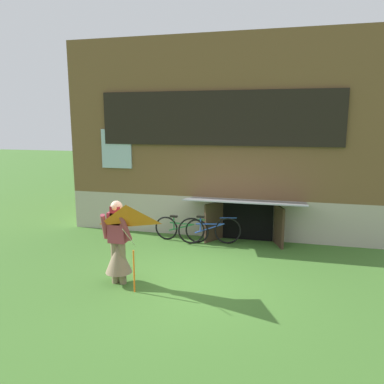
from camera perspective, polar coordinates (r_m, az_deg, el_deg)
ground_plane at (r=7.84m, az=-0.49°, el=-13.18°), size 60.00×60.00×0.00m
log_house at (r=12.70m, az=5.91°, el=8.45°), size 8.61×6.36×5.39m
person at (r=7.60m, az=-11.11°, el=-8.45°), size 0.61×0.53×1.67m
kite at (r=6.79m, az=-9.87°, el=-5.20°), size 0.99×0.97×1.63m
bicycle_blue at (r=9.92m, az=2.65°, el=-5.77°), size 1.62×0.43×0.76m
bicycle_green at (r=10.13m, az=-1.61°, el=-5.59°), size 1.51×0.15×0.69m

